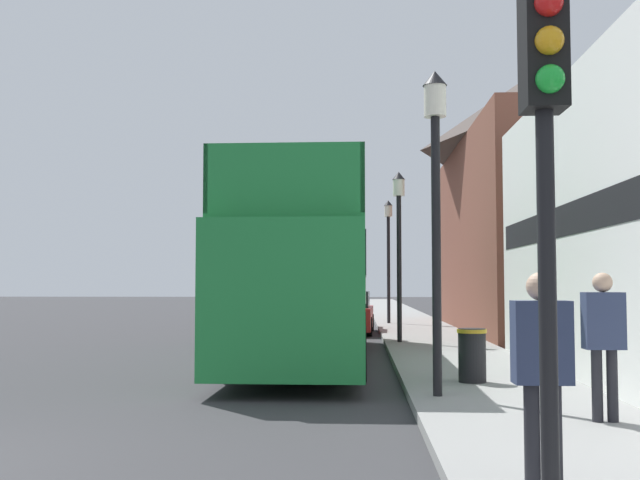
# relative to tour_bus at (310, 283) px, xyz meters

# --- Properties ---
(ground_plane) EXTENTS (144.00, 144.00, 0.00)m
(ground_plane) POSITION_rel_tour_bus_xyz_m (-3.48, 10.86, -1.74)
(ground_plane) COLOR #333335
(sidewalk) EXTENTS (2.82, 108.00, 0.14)m
(sidewalk) POSITION_rel_tour_bus_xyz_m (3.21, 7.86, -1.67)
(sidewalk) COLOR gray
(sidewalk) RESTS_ON ground_plane
(brick_terrace_rear) EXTENTS (6.00, 16.71, 9.54)m
(brick_terrace_rear) POSITION_rel_tour_bus_xyz_m (7.63, 10.98, 3.03)
(brick_terrace_rear) COLOR brown
(brick_terrace_rear) RESTS_ON ground_plane
(tour_bus) EXTENTS (2.60, 11.47, 3.87)m
(tour_bus) POSITION_rel_tour_bus_xyz_m (0.00, 0.00, 0.00)
(tour_bus) COLOR #1E7A38
(tour_bus) RESTS_ON ground_plane
(parked_car_ahead_of_bus) EXTENTS (1.86, 4.34, 1.46)m
(parked_car_ahead_of_bus) POSITION_rel_tour_bus_xyz_m (0.72, 9.28, -1.06)
(parked_car_ahead_of_bus) COLOR maroon
(parked_car_ahead_of_bus) RESTS_ON ground_plane
(pedestrian_nearest) EXTENTS (0.44, 0.24, 1.66)m
(pedestrian_nearest) POSITION_rel_tour_bus_xyz_m (2.50, -10.80, -0.60)
(pedestrian_nearest) COLOR #232328
(pedestrian_nearest) RESTS_ON sidewalk
(pedestrian_second) EXTENTS (0.45, 0.25, 1.70)m
(pedestrian_second) POSITION_rel_tour_bus_xyz_m (3.90, -7.90, -0.58)
(pedestrian_second) COLOR #232328
(pedestrian_second) RESTS_ON sidewalk
(traffic_signal) EXTENTS (0.28, 0.42, 3.58)m
(traffic_signal) POSITION_rel_tour_bus_xyz_m (2.34, -11.67, 1.03)
(traffic_signal) COLOR black
(traffic_signal) RESTS_ON sidewalk
(lamp_post_nearest) EXTENTS (0.35, 0.35, 4.64)m
(lamp_post_nearest) POSITION_rel_tour_bus_xyz_m (2.20, -6.00, 1.60)
(lamp_post_nearest) COLOR black
(lamp_post_nearest) RESTS_ON sidewalk
(lamp_post_second) EXTENTS (0.35, 0.35, 4.65)m
(lamp_post_second) POSITION_rel_tour_bus_xyz_m (2.20, 3.82, 1.61)
(lamp_post_second) COLOR black
(lamp_post_second) RESTS_ON sidewalk
(lamp_post_third) EXTENTS (0.35, 0.35, 4.97)m
(lamp_post_third) POSITION_rel_tour_bus_xyz_m (2.31, 13.64, 1.80)
(lamp_post_third) COLOR black
(lamp_post_third) RESTS_ON sidewalk
(litter_bin) EXTENTS (0.48, 0.48, 0.86)m
(litter_bin) POSITION_rel_tour_bus_xyz_m (2.91, -4.49, -1.15)
(litter_bin) COLOR black
(litter_bin) RESTS_ON sidewalk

